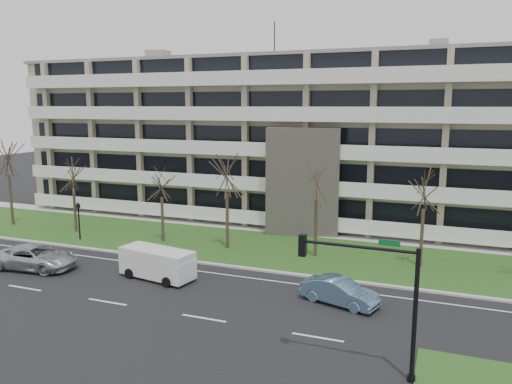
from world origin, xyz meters
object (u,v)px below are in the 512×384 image
at_px(white_van, 158,261).
at_px(pedestrian_signal, 79,216).
at_px(silver_pickup, 35,257).
at_px(traffic_signal, 374,288).
at_px(blue_sedan, 340,292).

xyz_separation_m(white_van, pedestrian_signal, (-10.89, 5.63, 0.84)).
bearing_deg(silver_pickup, traffic_signal, -108.98).
bearing_deg(pedestrian_signal, blue_sedan, 8.03).
xyz_separation_m(silver_pickup, pedestrian_signal, (-2.15, 6.90, 1.19)).
bearing_deg(white_van, pedestrian_signal, 162.59).
bearing_deg(traffic_signal, pedestrian_signal, 154.67).
height_order(blue_sedan, pedestrian_signal, pedestrian_signal).
bearing_deg(white_van, silver_pickup, -161.79).
height_order(silver_pickup, blue_sedan, silver_pickup).
bearing_deg(pedestrian_signal, traffic_signal, -4.15).
bearing_deg(traffic_signal, silver_pickup, 167.53).
xyz_separation_m(traffic_signal, pedestrian_signal, (-25.09, 12.32, -1.70)).
distance_m(white_van, traffic_signal, 15.90).
bearing_deg(silver_pickup, blue_sedan, -91.96).
relative_size(silver_pickup, blue_sedan, 1.31).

